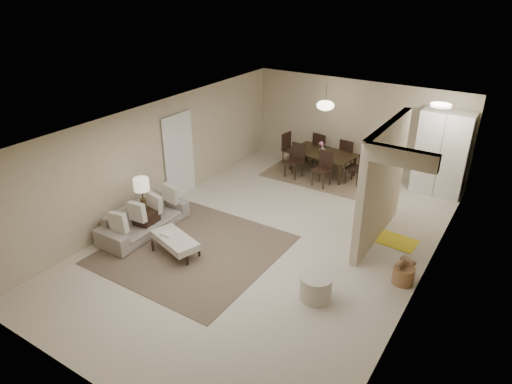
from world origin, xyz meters
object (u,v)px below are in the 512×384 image
Objects in this scene: round_pouf at (316,287)px; pantry_cabinet at (442,154)px; ottoman_bench at (175,241)px; dining_table at (322,163)px; sofa at (144,219)px; side_table at (146,222)px; wicker_basket at (403,275)px.

pantry_cabinet is at bearing 82.16° from round_pouf.
ottoman_bench is 0.67× the size of dining_table.
pantry_cabinet is at bearing -42.40° from sofa.
dining_table is (1.80, 4.89, 0.06)m from side_table.
pantry_cabinet is 3.70× the size of round_pouf.
wicker_basket is 4.99m from dining_table.
dining_table is at bearing -21.16° from sofa.
round_pouf is (4.06, -0.04, -0.08)m from sofa.
round_pouf is (2.92, 0.26, -0.09)m from ottoman_bench.
side_table is at bearing -131.65° from pantry_cabinet.
dining_table is (0.71, 5.19, -0.00)m from ottoman_bench.
pantry_cabinet is 3.08m from dining_table.
round_pouf is at bearing -97.84° from pantry_cabinet.
wicker_basket is at bearing -40.20° from dining_table.
dining_table is at bearing 114.14° from round_pouf.
sofa is at bearing 179.38° from round_pouf.
ottoman_bench is 5.24m from dining_table.
ottoman_bench is at bearing -174.99° from round_pouf.
pantry_cabinet is 5.50m from round_pouf.
sofa reaches higher than round_pouf.
ottoman_bench is 1.13m from side_table.
pantry_cabinet is 7.22m from sofa.
ottoman_bench is (1.14, -0.30, 0.01)m from sofa.
round_pouf is (-0.74, -5.38, -0.83)m from pantry_cabinet.
dining_table is at bearing 132.16° from wicker_basket.
ottoman_bench is at bearing -15.21° from side_table.
pantry_cabinet reaches higher than dining_table.
side_table is 0.29× the size of dining_table.
ottoman_bench reaches higher than wicker_basket.
sofa reaches higher than ottoman_bench.
pantry_cabinet reaches higher than ottoman_bench.
wicker_basket is at bearing -84.49° from pantry_cabinet.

